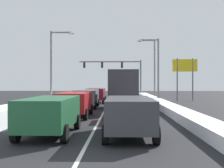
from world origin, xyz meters
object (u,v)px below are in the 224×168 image
object	(u,v)px
suv_charcoal_right_lane_nearest	(129,113)
street_lamp_right_near	(155,64)
street_lamp_right_mid	(152,63)
sedan_black_right_lane_fourth	(123,96)
suv_gray_center_lane_third	(86,97)
suv_maroon_center_lane_fourth	(96,94)
suv_red_center_lane_second	(74,102)
sedan_silver_right_lane_second	(128,108)
suv_green_center_lane_nearest	(50,112)
street_lamp_left_mid	(55,60)
traffic_light_gantry	(119,69)
box_truck_right_lane_third	(123,88)
roadside_sign_right	(185,70)

from	to	relation	value
suv_charcoal_right_lane_nearest	street_lamp_right_near	distance (m)	22.38
street_lamp_right_mid	sedan_black_right_lane_fourth	bearing A→B (deg)	-115.78
suv_gray_center_lane_third	street_lamp_right_near	world-z (taller)	street_lamp_right_near
suv_maroon_center_lane_fourth	suv_red_center_lane_second	bearing A→B (deg)	-91.43
sedan_black_right_lane_fourth	street_lamp_right_near	bearing A→B (deg)	9.38
sedan_silver_right_lane_second	suv_red_center_lane_second	world-z (taller)	suv_red_center_lane_second
street_lamp_right_near	street_lamp_right_mid	size ratio (longest dim) A/B	0.86
suv_green_center_lane_nearest	suv_gray_center_lane_third	xyz separation A→B (m)	(0.00, 14.12, 0.00)
suv_red_center_lane_second	street_lamp_left_mid	size ratio (longest dim) A/B	0.62
sedan_black_right_lane_fourth	street_lamp_right_mid	world-z (taller)	street_lamp_right_mid
suv_charcoal_right_lane_nearest	street_lamp_right_mid	distance (m)	30.99
suv_green_center_lane_nearest	street_lamp_left_mid	distance (m)	18.67
street_lamp_right_mid	suv_red_center_lane_second	bearing A→B (deg)	-108.84
suv_green_center_lane_nearest	traffic_light_gantry	size ratio (longest dim) A/B	0.46
suv_charcoal_right_lane_nearest	street_lamp_right_mid	bearing A→B (deg)	81.64
suv_green_center_lane_nearest	street_lamp_right_mid	world-z (taller)	street_lamp_right_mid
suv_maroon_center_lane_fourth	sedan_silver_right_lane_second	bearing A→B (deg)	-77.94
box_truck_right_lane_third	street_lamp_right_mid	distance (m)	18.64
sedan_black_right_lane_fourth	suv_green_center_lane_nearest	size ratio (longest dim) A/B	0.92
traffic_light_gantry	street_lamp_left_mid	bearing A→B (deg)	-110.10
sedan_silver_right_lane_second	street_lamp_right_mid	world-z (taller)	street_lamp_right_mid
suv_red_center_lane_second	traffic_light_gantry	world-z (taller)	traffic_light_gantry
suv_gray_center_lane_third	street_lamp_right_mid	distance (m)	18.39
street_lamp_right_near	roadside_sign_right	bearing A→B (deg)	38.44
suv_maroon_center_lane_fourth	traffic_light_gantry	distance (m)	16.42
suv_charcoal_right_lane_nearest	suv_gray_center_lane_third	size ratio (longest dim) A/B	1.00
suv_green_center_lane_nearest	suv_maroon_center_lane_fourth	xyz separation A→B (m)	(0.36, 20.82, 0.00)
sedan_silver_right_lane_second	sedan_black_right_lane_fourth	xyz separation A→B (m)	(-0.14, 15.45, 0.00)
roadside_sign_right	sedan_black_right_lane_fourth	bearing A→B (deg)	-153.52
suv_red_center_lane_second	suv_maroon_center_lane_fourth	size ratio (longest dim) A/B	1.00
street_lamp_left_mid	suv_maroon_center_lane_fourth	bearing A→B (deg)	34.95
street_lamp_right_near	street_lamp_left_mid	bearing A→B (deg)	-161.86
sedan_black_right_lane_fourth	roadside_sign_right	world-z (taller)	roadside_sign_right
sedan_silver_right_lane_second	street_lamp_right_near	size ratio (longest dim) A/B	0.59
suv_maroon_center_lane_fourth	sedan_black_right_lane_fourth	bearing A→B (deg)	1.73
suv_maroon_center_lane_fourth	street_lamp_left_mid	xyz separation A→B (m)	(-4.19, -2.93, 3.71)
sedan_black_right_lane_fourth	suv_red_center_lane_second	size ratio (longest dim) A/B	0.92
suv_gray_center_lane_third	traffic_light_gantry	distance (m)	22.98
suv_red_center_lane_second	traffic_light_gantry	distance (m)	30.14
suv_charcoal_right_lane_nearest	street_lamp_left_mid	distance (m)	19.89
suv_green_center_lane_nearest	suv_gray_center_lane_third	distance (m)	14.12
suv_red_center_lane_second	roadside_sign_right	bearing A→B (deg)	57.37
street_lamp_left_mid	sedan_black_right_lane_fourth	bearing A→B (deg)	22.40
suv_green_center_lane_nearest	suv_gray_center_lane_third	size ratio (longest dim) A/B	1.00
box_truck_right_lane_third	suv_gray_center_lane_third	size ratio (longest dim) A/B	1.47
suv_red_center_lane_second	street_lamp_left_mid	world-z (taller)	street_lamp_left_mid
street_lamp_right_mid	street_lamp_left_mid	world-z (taller)	street_lamp_right_mid
suv_gray_center_lane_third	street_lamp_right_mid	xyz separation A→B (m)	(7.96, 16.04, 4.18)
street_lamp_right_mid	street_lamp_right_near	bearing A→B (deg)	-94.32
suv_maroon_center_lane_fourth	street_lamp_right_near	size ratio (longest dim) A/B	0.65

